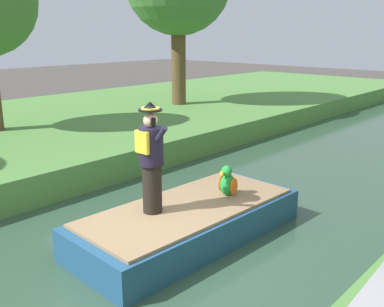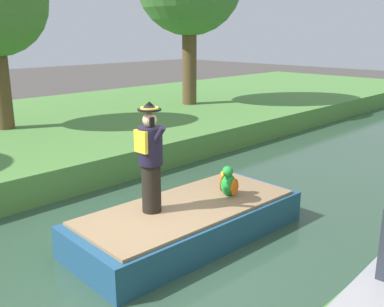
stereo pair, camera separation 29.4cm
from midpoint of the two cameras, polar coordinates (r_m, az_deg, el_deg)
name	(u,v)px [view 1 (the left image)]	position (r m, az deg, el deg)	size (l,w,h in m)	color
ground_plane	(144,265)	(7.34, -7.45, -14.12)	(80.00, 80.00, 0.00)	#4C4742
canal_water	(144,262)	(7.31, -7.46, -13.78)	(6.39, 48.00, 0.10)	#33513D
boat	(188,222)	(7.80, -1.56, -8.82)	(1.97, 4.27, 0.61)	#23517A
person_pirate	(151,159)	(7.14, -6.48, -0.66)	(0.61, 0.42, 1.85)	black
parrot_plush	(228,182)	(8.07, 3.59, -3.76)	(0.36, 0.35, 0.57)	green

